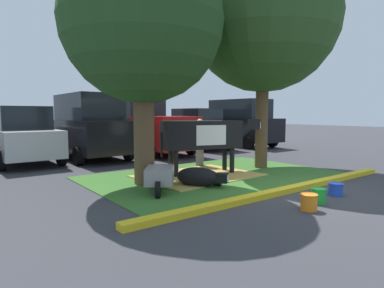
{
  "coord_description": "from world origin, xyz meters",
  "views": [
    {
      "loc": [
        -6.5,
        -4.55,
        1.77
      ],
      "look_at": [
        -0.85,
        2.88,
        0.9
      ],
      "focal_mm": 30.62,
      "sensor_mm": 36.0,
      "label": 1
    }
  ],
  "objects_px": {
    "wheelbarrow": "(160,176)",
    "shade_tree_right": "(264,17)",
    "person_handler": "(200,141)",
    "bucket_orange": "(309,202)",
    "hatchback_white": "(197,129)",
    "shade_tree_left": "(142,23)",
    "pickup_truck_black": "(149,128)",
    "sedan_silver": "(22,136)",
    "suv_black": "(240,123)",
    "bucket_green": "(318,195)",
    "calf_lying": "(199,177)",
    "cow_holstein": "(205,135)",
    "suv_dark_grey": "(89,126)",
    "bucket_blue": "(336,189)"
  },
  "relations": [
    {
      "from": "person_handler",
      "to": "hatchback_white",
      "type": "relative_size",
      "value": 0.36
    },
    {
      "from": "calf_lying",
      "to": "suv_black",
      "type": "distance_m",
      "value": 10.38
    },
    {
      "from": "cow_holstein",
      "to": "bucket_orange",
      "type": "distance_m",
      "value": 4.13
    },
    {
      "from": "person_handler",
      "to": "bucket_orange",
      "type": "distance_m",
      "value": 5.37
    },
    {
      "from": "shade_tree_left",
      "to": "hatchback_white",
      "type": "height_order",
      "value": "shade_tree_left"
    },
    {
      "from": "calf_lying",
      "to": "cow_holstein",
      "type": "bearing_deg",
      "value": 45.97
    },
    {
      "from": "wheelbarrow",
      "to": "bucket_blue",
      "type": "xyz_separation_m",
      "value": [
        2.93,
        -2.49,
        -0.24
      ]
    },
    {
      "from": "shade_tree_left",
      "to": "bucket_blue",
      "type": "height_order",
      "value": "shade_tree_left"
    },
    {
      "from": "shade_tree_left",
      "to": "pickup_truck_black",
      "type": "xyz_separation_m",
      "value": [
        3.41,
        5.77,
        -2.83
      ]
    },
    {
      "from": "person_handler",
      "to": "bucket_blue",
      "type": "xyz_separation_m",
      "value": [
        -0.06,
        -4.81,
        -0.71
      ]
    },
    {
      "from": "suv_dark_grey",
      "to": "hatchback_white",
      "type": "height_order",
      "value": "suv_dark_grey"
    },
    {
      "from": "bucket_orange",
      "to": "hatchback_white",
      "type": "xyz_separation_m",
      "value": [
        4.97,
        9.69,
        0.82
      ]
    },
    {
      "from": "suv_dark_grey",
      "to": "pickup_truck_black",
      "type": "xyz_separation_m",
      "value": [
        2.82,
        0.24,
        -0.16
      ]
    },
    {
      "from": "wheelbarrow",
      "to": "shade_tree_right",
      "type": "bearing_deg",
      "value": 11.58
    },
    {
      "from": "sedan_silver",
      "to": "hatchback_white",
      "type": "distance_m",
      "value": 8.0
    },
    {
      "from": "shade_tree_right",
      "to": "hatchback_white",
      "type": "height_order",
      "value": "shade_tree_right"
    },
    {
      "from": "shade_tree_left",
      "to": "wheelbarrow",
      "type": "height_order",
      "value": "shade_tree_left"
    },
    {
      "from": "sedan_silver",
      "to": "hatchback_white",
      "type": "height_order",
      "value": "same"
    },
    {
      "from": "sedan_silver",
      "to": "pickup_truck_black",
      "type": "relative_size",
      "value": 0.82
    },
    {
      "from": "calf_lying",
      "to": "shade_tree_right",
      "type": "bearing_deg",
      "value": 16.28
    },
    {
      "from": "suv_dark_grey",
      "to": "cow_holstein",
      "type": "bearing_deg",
      "value": -74.48
    },
    {
      "from": "shade_tree_left",
      "to": "calf_lying",
      "type": "relative_size",
      "value": 4.64
    },
    {
      "from": "wheelbarrow",
      "to": "cow_holstein",
      "type": "bearing_deg",
      "value": 26.96
    },
    {
      "from": "bucket_green",
      "to": "wheelbarrow",
      "type": "bearing_deg",
      "value": 128.01
    },
    {
      "from": "calf_lying",
      "to": "pickup_truck_black",
      "type": "height_order",
      "value": "pickup_truck_black"
    },
    {
      "from": "shade_tree_left",
      "to": "suv_dark_grey",
      "type": "height_order",
      "value": "shade_tree_left"
    },
    {
      "from": "bucket_green",
      "to": "sedan_silver",
      "type": "distance_m",
      "value": 10.1
    },
    {
      "from": "shade_tree_left",
      "to": "shade_tree_right",
      "type": "xyz_separation_m",
      "value": [
        4.26,
        -0.09,
        0.83
      ]
    },
    {
      "from": "pickup_truck_black",
      "to": "hatchback_white",
      "type": "relative_size",
      "value": 1.23
    },
    {
      "from": "shade_tree_right",
      "to": "bucket_orange",
      "type": "height_order",
      "value": "shade_tree_right"
    },
    {
      "from": "person_handler",
      "to": "sedan_silver",
      "type": "height_order",
      "value": "sedan_silver"
    },
    {
      "from": "hatchback_white",
      "to": "wheelbarrow",
      "type": "bearing_deg",
      "value": -133.01
    },
    {
      "from": "wheelbarrow",
      "to": "hatchback_white",
      "type": "xyz_separation_m",
      "value": [
        6.44,
        6.91,
        0.6
      ]
    },
    {
      "from": "bucket_orange",
      "to": "suv_black",
      "type": "distance_m",
      "value": 12.03
    },
    {
      "from": "hatchback_white",
      "to": "suv_black",
      "type": "bearing_deg",
      "value": -9.38
    },
    {
      "from": "bucket_blue",
      "to": "pickup_truck_black",
      "type": "distance_m",
      "value": 9.33
    },
    {
      "from": "shade_tree_left",
      "to": "hatchback_white",
      "type": "xyz_separation_m",
      "value": [
        6.28,
        5.91,
        -2.96
      ]
    },
    {
      "from": "shade_tree_right",
      "to": "suv_black",
      "type": "bearing_deg",
      "value": 50.12
    },
    {
      "from": "bucket_blue",
      "to": "pickup_truck_black",
      "type": "relative_size",
      "value": 0.06
    },
    {
      "from": "calf_lying",
      "to": "sedan_silver",
      "type": "relative_size",
      "value": 0.29
    },
    {
      "from": "sedan_silver",
      "to": "suv_black",
      "type": "xyz_separation_m",
      "value": [
        10.63,
        -0.3,
        0.29
      ]
    },
    {
      "from": "wheelbarrow",
      "to": "bucket_blue",
      "type": "bearing_deg",
      "value": -40.41
    },
    {
      "from": "shade_tree_left",
      "to": "sedan_silver",
      "type": "xyz_separation_m",
      "value": [
        -1.72,
        5.78,
        -2.96
      ]
    },
    {
      "from": "wheelbarrow",
      "to": "bucket_orange",
      "type": "bearing_deg",
      "value": -62.1
    },
    {
      "from": "person_handler",
      "to": "bucket_green",
      "type": "xyz_separation_m",
      "value": [
        -0.94,
        -4.94,
        -0.7
      ]
    },
    {
      "from": "bucket_green",
      "to": "suv_black",
      "type": "distance_m",
      "value": 11.55
    },
    {
      "from": "bucket_orange",
      "to": "suv_dark_grey",
      "type": "relative_size",
      "value": 0.07
    },
    {
      "from": "wheelbarrow",
      "to": "hatchback_white",
      "type": "height_order",
      "value": "hatchback_white"
    },
    {
      "from": "shade_tree_right",
      "to": "bucket_blue",
      "type": "xyz_separation_m",
      "value": [
        -1.49,
        -3.4,
        -4.63
      ]
    },
    {
      "from": "bucket_green",
      "to": "pickup_truck_black",
      "type": "bearing_deg",
      "value": 80.75
    }
  ]
}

